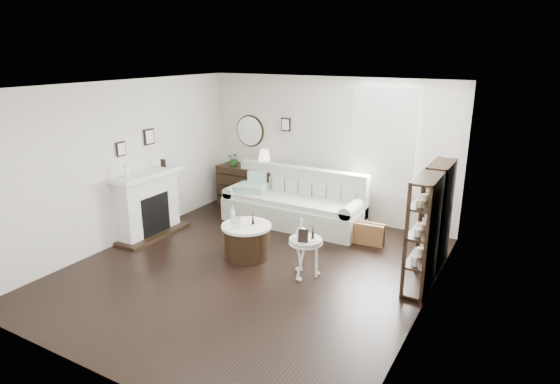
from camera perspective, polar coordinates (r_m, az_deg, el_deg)
The scene contains 18 objects.
room at distance 8.65m, azimuth 10.21°, elevation 6.26°, with size 5.50×5.50×5.50m.
fireplace at distance 8.53m, azimuth -15.73°, elevation -1.61°, with size 0.50×1.40×1.84m.
shelf_unit_far at distance 7.37m, azimuth 18.59°, elevation -2.64°, with size 0.30×0.80×1.60m.
shelf_unit_near at distance 6.54m, azimuth 17.00°, elevation -4.99°, with size 0.30×0.80×1.60m.
sofa at distance 8.83m, azimuth 1.81°, elevation -1.68°, with size 2.65×0.92×1.03m.
quilt at distance 9.06m, azimuth -3.42°, elevation 0.50°, with size 0.55×0.45×0.14m, color #289472.
suitcase at distance 8.07m, azimuth 10.66°, elevation -5.00°, with size 0.55×0.18×0.37m, color brown.
dresser at distance 9.74m, azimuth -3.78°, elevation 0.64°, with size 1.29×0.55×0.86m.
table_lamp at distance 9.39m, azimuth -1.92°, elevation 3.99°, with size 0.25×0.25×0.39m, color white, non-canonical shape.
potted_plant at distance 9.73m, azimuth -5.61°, elevation 4.05°, with size 0.25×0.22×0.28m, color #1C5718.
drum_table at distance 7.43m, azimuth -4.08°, elevation -5.95°, with size 0.78×0.78×0.54m.
pedestal_table at distance 6.71m, azimuth 3.15°, elevation -6.11°, with size 0.49×0.49×0.59m.
eiffel_drum at distance 7.29m, azimuth -3.33°, elevation -3.28°, with size 0.12×0.12×0.20m, color black, non-canonical shape.
bottle_drum at distance 7.32m, azimuth -5.80°, elevation -2.87°, with size 0.07×0.07×0.30m, color silver.
card_frame_drum at distance 7.18m, azimuth -5.36°, elevation -3.74°, with size 0.14×0.01×0.18m, color silver.
eiffel_ped at distance 6.65m, azimuth 4.03°, elevation -5.01°, with size 0.11×0.11×0.19m, color black, non-canonical shape.
flask_ped at distance 6.69m, azimuth 2.61°, elevation -4.39°, with size 0.15×0.15×0.28m, color silver, non-canonical shape.
card_frame_ped at distance 6.54m, azimuth 2.84°, elevation -5.36°, with size 0.14×0.01×0.19m, color black.
Camera 1 is at (3.53, -5.33, 3.17)m, focal length 30.00 mm.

